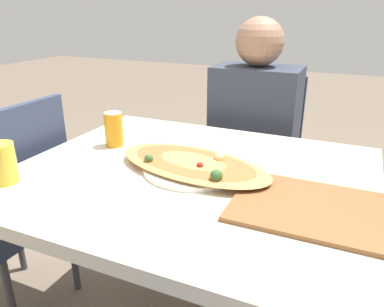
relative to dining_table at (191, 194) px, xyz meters
The scene contains 8 objects.
dining_table is the anchor object (origin of this frame).
chair_far_seated 0.81m from the dining_table, 88.88° to the left, with size 0.40×0.40×0.92m.
chair_side_left 0.75m from the dining_table, behind, with size 0.40×0.40×0.92m.
person_seated 0.68m from the dining_table, 88.68° to the left, with size 0.39×0.27×1.20m.
pizza_main 0.10m from the dining_table, 74.01° to the left, with size 0.56×0.35×0.06m.
soda_can 0.39m from the dining_table, 163.87° to the left, with size 0.07×0.07×0.12m.
drink_glass 0.56m from the dining_table, 148.46° to the right, with size 0.08×0.08×0.12m.
serving_tray 0.41m from the dining_table, 12.63° to the right, with size 0.43×0.29×0.01m.
Camera 1 is at (0.43, -0.96, 1.23)m, focal length 35.00 mm.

